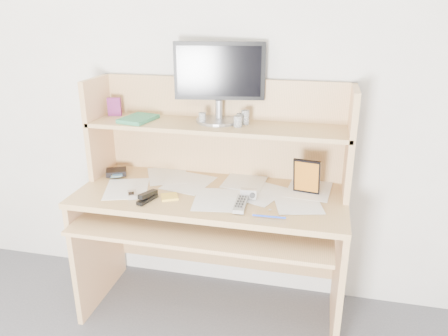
% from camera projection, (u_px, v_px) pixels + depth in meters
% --- Properties ---
extents(back_wall, '(3.60, 0.04, 2.50)m').
position_uv_depth(back_wall, '(224.00, 86.00, 2.40)').
color(back_wall, beige).
rests_on(back_wall, floor).
extents(desk, '(1.40, 0.70, 1.30)m').
position_uv_depth(desk, '(214.00, 196.00, 2.37)').
color(desk, tan).
rests_on(desk, floor).
extents(paper_clutter, '(1.32, 0.54, 0.01)m').
position_uv_depth(paper_clutter, '(211.00, 192.00, 2.28)').
color(paper_clutter, white).
rests_on(paper_clutter, desk).
extents(keyboard, '(0.49, 0.22, 0.03)m').
position_uv_depth(keyboard, '(194.00, 212.00, 2.26)').
color(keyboard, black).
rests_on(keyboard, desk).
extents(tv_remote, '(0.06, 0.19, 0.02)m').
position_uv_depth(tv_remote, '(241.00, 204.00, 2.12)').
color(tv_remote, gray).
rests_on(tv_remote, paper_clutter).
extents(flip_phone, '(0.08, 0.10, 0.02)m').
position_uv_depth(flip_phone, '(132.00, 194.00, 2.22)').
color(flip_phone, '#B0B0B2').
rests_on(flip_phone, paper_clutter).
extents(stapler, '(0.07, 0.14, 0.04)m').
position_uv_depth(stapler, '(147.00, 196.00, 2.17)').
color(stapler, black).
rests_on(stapler, paper_clutter).
extents(wallet, '(0.14, 0.13, 0.03)m').
position_uv_depth(wallet, '(116.00, 172.00, 2.50)').
color(wallet, black).
rests_on(wallet, paper_clutter).
extents(sticky_note_pad, '(0.11, 0.11, 0.01)m').
position_uv_depth(sticky_note_pad, '(169.00, 197.00, 2.22)').
color(sticky_note_pad, yellow).
rests_on(sticky_note_pad, desk).
extents(digital_camera, '(0.08, 0.04, 0.05)m').
position_uv_depth(digital_camera, '(248.00, 194.00, 2.19)').
color(digital_camera, '#B3B3B5').
rests_on(digital_camera, paper_clutter).
extents(game_case, '(0.14, 0.04, 0.19)m').
position_uv_depth(game_case, '(307.00, 177.00, 2.22)').
color(game_case, black).
rests_on(game_case, paper_clutter).
extents(blue_pen, '(0.15, 0.01, 0.01)m').
position_uv_depth(blue_pen, '(269.00, 217.00, 2.00)').
color(blue_pen, blue).
rests_on(blue_pen, paper_clutter).
extents(card_box, '(0.08, 0.04, 0.10)m').
position_uv_depth(card_box, '(114.00, 107.00, 2.45)').
color(card_box, maroon).
rests_on(card_box, desk).
extents(shelf_book, '(0.18, 0.23, 0.02)m').
position_uv_depth(shelf_book, '(138.00, 119.00, 2.37)').
color(shelf_book, '#348245').
rests_on(shelf_book, desk).
extents(chip_stack_a, '(0.05, 0.05, 0.06)m').
position_uv_depth(chip_stack_a, '(240.00, 119.00, 2.30)').
color(chip_stack_a, black).
rests_on(chip_stack_a, desk).
extents(chip_stack_b, '(0.05, 0.05, 0.06)m').
position_uv_depth(chip_stack_b, '(202.00, 118.00, 2.30)').
color(chip_stack_b, silver).
rests_on(chip_stack_b, desk).
extents(chip_stack_c, '(0.05, 0.05, 0.06)m').
position_uv_depth(chip_stack_c, '(238.00, 121.00, 2.24)').
color(chip_stack_c, black).
rests_on(chip_stack_c, desk).
extents(chip_stack_d, '(0.04, 0.04, 0.07)m').
position_uv_depth(chip_stack_d, '(245.00, 117.00, 2.28)').
color(chip_stack_d, silver).
rests_on(chip_stack_d, desk).
extents(monitor, '(0.48, 0.24, 0.41)m').
position_uv_depth(monitor, '(219.00, 80.00, 2.29)').
color(monitor, '#A0A0A5').
rests_on(monitor, desk).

